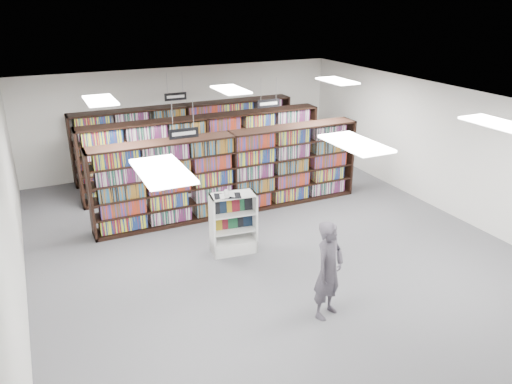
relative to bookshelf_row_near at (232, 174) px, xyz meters
name	(u,v)px	position (x,y,z in m)	size (l,w,h in m)	color
floor	(267,244)	(0.00, -2.00, -1.05)	(12.00, 12.00, 0.00)	#515156
ceiling	(268,104)	(0.00, -2.00, 2.15)	(10.00, 12.00, 0.10)	white
wall_back	(184,119)	(0.00, 4.00, 0.55)	(10.00, 0.10, 3.20)	white
wall_front	(502,344)	(0.00, -8.00, 0.55)	(10.00, 0.10, 3.20)	white
wall_left	(11,220)	(-5.00, -2.00, 0.55)	(0.10, 12.00, 3.20)	white
wall_right	(444,149)	(5.00, -2.00, 0.55)	(0.10, 12.00, 3.20)	white
bookshelf_row_near	(232,174)	(0.00, 0.00, 0.00)	(7.00, 0.60, 2.10)	black
bookshelf_row_mid	(206,152)	(0.00, 2.00, 0.00)	(7.00, 0.60, 2.10)	black
bookshelf_row_far	(187,138)	(0.00, 3.70, 0.00)	(7.00, 0.60, 2.10)	black
aisle_sign_left	(184,132)	(-1.50, -1.00, 1.48)	(0.65, 0.02, 0.80)	#B2B2B7
aisle_sign_right	(268,103)	(1.50, 1.00, 1.48)	(0.65, 0.02, 0.80)	#B2B2B7
aisle_sign_center	(175,96)	(-0.50, 3.00, 1.48)	(0.65, 0.02, 0.80)	#B2B2B7
troffer_front_left	(162,171)	(-3.00, -5.00, 2.11)	(0.60, 1.20, 0.04)	white
troffer_front_center	(355,143)	(0.00, -5.00, 2.11)	(0.60, 1.20, 0.04)	white
troffer_front_right	(497,123)	(3.00, -5.00, 2.11)	(0.60, 1.20, 0.04)	white
troffer_back_left	(100,100)	(-3.00, 0.00, 2.11)	(0.60, 1.20, 0.04)	white
troffer_back_center	(231,90)	(0.00, 0.00, 2.11)	(0.60, 1.20, 0.04)	white
troffer_back_right	(337,81)	(3.00, 0.00, 2.11)	(0.60, 1.20, 0.04)	white
endcap_display	(233,231)	(-0.80, -1.95, -0.58)	(1.02, 0.60, 1.36)	white
open_book	(227,195)	(-0.96, -2.04, 0.34)	(0.62, 0.46, 0.12)	black
shopper	(329,270)	(-0.21, -4.81, -0.16)	(0.65, 0.43, 1.78)	#4A454F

